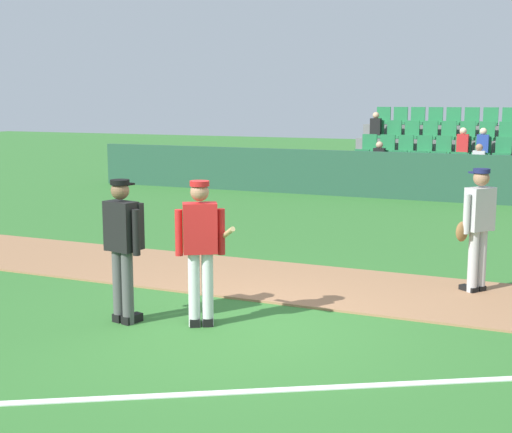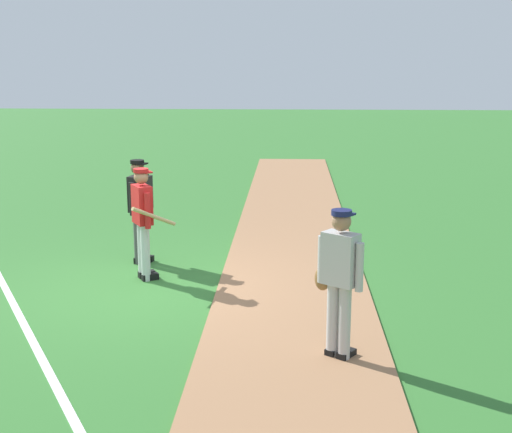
# 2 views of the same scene
# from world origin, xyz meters

# --- Properties ---
(ground_plane) EXTENTS (80.00, 80.00, 0.00)m
(ground_plane) POSITION_xyz_m (0.00, 0.00, 0.00)
(ground_plane) COLOR #33702D
(infield_dirt_path) EXTENTS (28.00, 2.27, 0.03)m
(infield_dirt_path) POSITION_xyz_m (0.00, 2.21, 0.01)
(infield_dirt_path) COLOR #9E704C
(infield_dirt_path) RESTS_ON ground
(foul_line_chalk) EXTENTS (10.40, 6.16, 0.01)m
(foul_line_chalk) POSITION_xyz_m (3.00, -0.50, 0.01)
(foul_line_chalk) COLOR white
(foul_line_chalk) RESTS_ON ground
(batter_red_jersey) EXTENTS (0.74, 0.70, 1.76)m
(batter_red_jersey) POSITION_xyz_m (-0.36, -0.11, 0.97)
(batter_red_jersey) COLOR silver
(batter_red_jersey) RESTS_ON ground
(umpire_home_plate) EXTENTS (0.58, 0.37, 1.76)m
(umpire_home_plate) POSITION_xyz_m (-1.28, -0.36, 1.00)
(umpire_home_plate) COLOR #4C4C4C
(umpire_home_plate) RESTS_ON ground
(runner_grey_jersey) EXTENTS (0.52, 0.55, 1.76)m
(runner_grey_jersey) POSITION_xyz_m (2.49, 2.72, 0.96)
(runner_grey_jersey) COLOR #B2B2B2
(runner_grey_jersey) RESTS_ON ground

